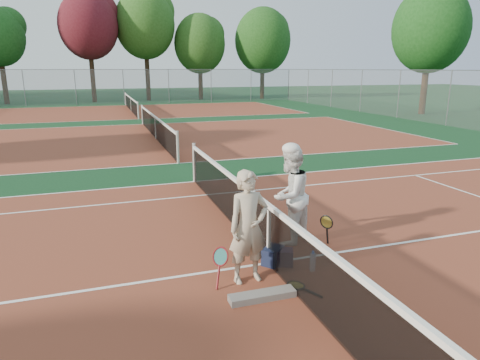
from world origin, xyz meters
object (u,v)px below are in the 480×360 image
player_b (290,196)px  racket_red (221,266)px  player_a (249,227)px  racket_black_held (326,231)px  racket_spare (296,285)px  water_bottle (313,262)px  sports_bag_purple (283,257)px  net_main (269,234)px  sports_bag_navy (273,256)px

player_b → racket_red: size_ratio=3.21×
player_a → racket_black_held: 1.99m
player_b → racket_spare: (-0.59, -1.55, -0.88)m
player_a → water_bottle: (1.06, -0.04, -0.70)m
player_a → racket_spare: (0.60, -0.41, -0.84)m
racket_spare → water_bottle: 0.60m
player_a → sports_bag_purple: bearing=17.7°
sports_bag_purple → water_bottle: 0.50m
net_main → player_b: bearing=46.0°
net_main → racket_red: 1.04m
player_a → water_bottle: size_ratio=5.68×
racket_spare → water_bottle: bearing=-77.1°
racket_black_held → sports_bag_purple: (-1.04, -0.46, -0.16)m
racket_spare → player_a: bearing=30.4°
racket_red → water_bottle: (1.48, -0.07, -0.13)m
water_bottle → sports_bag_navy: bearing=138.4°
racket_red → racket_black_held: size_ratio=0.95×
player_a → racket_black_held: player_a is taller
racket_red → water_bottle: bearing=-59.4°
racket_black_held → racket_red: bearing=-21.5°
racket_red → racket_black_held: bearing=-37.8°
sports_bag_purple → sports_bag_navy: bearing=147.2°
player_a → racket_spare: player_a is taller
player_b → racket_red: 2.06m
racket_spare → sports_bag_purple: sports_bag_purple is taller
player_a → water_bottle: player_a is taller
racket_red → racket_black_held: (2.17, 0.74, 0.01)m
racket_spare → net_main: bearing=-19.0°
water_bottle → racket_black_held: bearing=49.6°
sports_bag_navy → sports_bag_purple: bearing=-32.8°
net_main → racket_black_held: bearing=15.0°
sports_bag_purple → racket_red: bearing=-166.1°
racket_black_held → net_main: bearing=-25.3°
racket_red → sports_bag_navy: 1.06m
net_main → player_a: 0.75m
player_b → water_bottle: player_b is taller
player_a → sports_bag_purple: 1.05m
racket_black_held → racket_spare: size_ratio=0.97×
player_b → sports_bag_purple: size_ratio=5.46×
player_a → sports_bag_purple: size_ratio=5.22×
water_bottle → racket_red: bearing=177.2°
player_b → sports_bag_purple: bearing=25.2°
sports_bag_navy → sports_bag_purple: sports_bag_navy is taller
net_main → player_a: (-0.50, -0.43, 0.34)m
racket_red → racket_spare: 1.14m
player_a → racket_red: player_a is taller
sports_bag_navy → sports_bag_purple: (0.13, -0.09, -0.01)m
player_a → player_b: 1.65m
racket_red → sports_bag_purple: (1.12, 0.28, -0.15)m
racket_spare → racket_black_held: bearing=-69.9°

